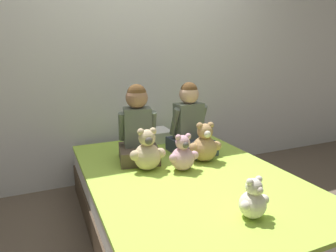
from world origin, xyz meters
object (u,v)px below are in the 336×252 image
at_px(bed, 187,201).
at_px(teddy_bear_held_by_left_child, 147,152).
at_px(teddy_bear_held_by_right_child, 205,145).
at_px(teddy_bear_at_foot_of_bed, 253,201).
at_px(child_on_left, 138,128).
at_px(pillow_at_headboard, 148,136).
at_px(teddy_bear_between_children, 183,155).
at_px(child_on_right, 190,125).

relative_size(bed, teddy_bear_held_by_left_child, 6.20).
xyz_separation_m(teddy_bear_held_by_right_child, teddy_bear_at_foot_of_bed, (-0.19, -0.84, -0.04)).
bearing_deg(child_on_left, pillow_at_headboard, 72.61).
relative_size(child_on_left, teddy_bear_at_foot_of_bed, 2.65).
xyz_separation_m(child_on_left, teddy_bear_between_children, (0.24, -0.36, -0.15)).
distance_m(child_on_left, teddy_bear_between_children, 0.46).
bearing_deg(child_on_right, pillow_at_headboard, 115.54).
height_order(child_on_left, teddy_bear_between_children, child_on_left).
height_order(teddy_bear_held_by_left_child, pillow_at_headboard, teddy_bear_held_by_left_child).
height_order(child_on_right, teddy_bear_held_by_left_child, child_on_right).
bearing_deg(child_on_right, teddy_bear_held_by_right_child, -94.20).
xyz_separation_m(teddy_bear_held_by_right_child, pillow_at_headboard, (-0.25, 0.68, -0.08)).
height_order(teddy_bear_held_by_left_child, teddy_bear_held_by_right_child, same).
relative_size(child_on_left, teddy_bear_between_children, 2.19).
bearing_deg(child_on_right, bed, -124.18).
bearing_deg(teddy_bear_held_by_left_child, teddy_bear_between_children, -18.49).
bearing_deg(teddy_bear_held_by_right_child, bed, -133.76).
xyz_separation_m(teddy_bear_at_foot_of_bed, pillow_at_headboard, (-0.06, 1.53, -0.04)).
xyz_separation_m(bed, teddy_bear_held_by_left_child, (-0.24, 0.19, 0.37)).
distance_m(child_on_right, teddy_bear_held_by_left_child, 0.56).
relative_size(teddy_bear_at_foot_of_bed, pillow_at_headboard, 0.53).
relative_size(child_on_left, pillow_at_headboard, 1.39).
height_order(teddy_bear_held_by_right_child, teddy_bear_between_children, teddy_bear_held_by_right_child).
distance_m(child_on_right, pillow_at_headboard, 0.52).
xyz_separation_m(child_on_left, child_on_right, (0.48, 0.00, -0.02)).
bearing_deg(teddy_bear_at_foot_of_bed, child_on_right, 73.42).
bearing_deg(bed, teddy_bear_held_by_right_child, 35.17).
bearing_deg(teddy_bear_held_by_right_child, child_on_right, 101.55).
bearing_deg(teddy_bear_held_by_left_child, pillow_at_headboard, 76.78).
height_order(teddy_bear_held_by_left_child, teddy_bear_between_children, teddy_bear_held_by_left_child).
distance_m(child_on_left, child_on_right, 0.48).
bearing_deg(teddy_bear_at_foot_of_bed, bed, 87.99).
xyz_separation_m(teddy_bear_between_children, pillow_at_headboard, (-0.00, 0.78, -0.06)).
relative_size(child_on_left, teddy_bear_held_by_right_child, 1.91).
bearing_deg(child_on_left, child_on_right, 11.64).
relative_size(teddy_bear_held_by_left_child, teddy_bear_between_children, 1.15).
bearing_deg(bed, teddy_bear_at_foot_of_bed, -85.17).
bearing_deg(teddy_bear_between_children, child_on_left, 124.68).
height_order(teddy_bear_between_children, pillow_at_headboard, teddy_bear_between_children).
bearing_deg(child_on_right, child_on_left, 175.38).
distance_m(bed, pillow_at_headboard, 0.90).
height_order(child_on_left, pillow_at_headboard, child_on_left).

